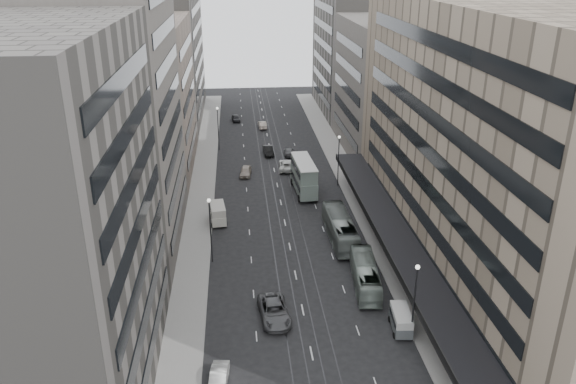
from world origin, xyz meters
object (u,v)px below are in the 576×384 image
object	(u,v)px
vw_microbus	(401,320)
panel_van	(218,213)
bus_near	(365,275)
double_decker	(304,176)
bus_far	(340,228)
sedan_1	(219,379)
sedan_2	(274,311)

from	to	relation	value
vw_microbus	panel_van	size ratio (longest dim) A/B	0.93
bus_near	double_decker	world-z (taller)	double_decker
panel_van	bus_far	bearing A→B (deg)	-28.55
bus_far	panel_van	xyz separation A→B (m)	(-15.89, 6.53, -0.20)
bus_far	sedan_1	world-z (taller)	bus_far
sedan_2	bus_near	bearing A→B (deg)	20.92
double_decker	panel_van	xyz separation A→B (m)	(-13.08, -9.67, -1.33)
vw_microbus	sedan_1	xyz separation A→B (m)	(-17.70, -6.13, -0.51)
bus_near	vw_microbus	distance (m)	8.44
bus_near	bus_far	xyz separation A→B (m)	(-0.78, 11.26, 0.24)
bus_near	panel_van	xyz separation A→B (m)	(-16.68, 17.79, 0.04)
bus_near	sedan_1	bearing A→B (deg)	47.78
vw_microbus	sedan_1	bearing A→B (deg)	-155.76
sedan_1	sedan_2	xyz separation A→B (m)	(5.44, 9.21, 0.17)
panel_van	sedan_2	distance (m)	23.79
panel_van	sedan_1	bearing A→B (deg)	-94.95
bus_near	panel_van	size ratio (longest dim) A/B	2.32
bus_far	double_decker	xyz separation A→B (m)	(-2.81, 16.21, 1.13)
double_decker	panel_van	size ratio (longest dim) A/B	2.17
bus_far	sedan_2	size ratio (longest dim) A/B	1.96
sedan_1	bus_far	bearing A→B (deg)	65.69
double_decker	sedan_1	world-z (taller)	double_decker
vw_microbus	panel_van	world-z (taller)	panel_van
bus_far	sedan_2	xyz separation A→B (m)	(-9.75, -16.44, -0.82)
vw_microbus	bus_near	bearing A→B (deg)	106.92
vw_microbus	panel_van	bearing A→B (deg)	130.37
vw_microbus	sedan_2	bearing A→B (deg)	171.05
panel_van	double_decker	bearing A→B (deg)	30.28
panel_van	sedan_2	bearing A→B (deg)	-81.24
sedan_1	double_decker	bearing A→B (deg)	79.85
vw_microbus	double_decker	bearing A→B (deg)	103.60
bus_near	sedan_2	world-z (taller)	bus_near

